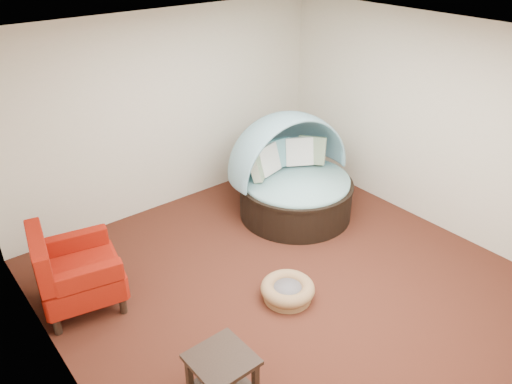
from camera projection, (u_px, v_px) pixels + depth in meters
floor at (284, 280)px, 5.96m from camera, size 5.00×5.00×0.00m
wall_back at (168, 113)px, 6.99m from camera, size 5.00×0.00×5.00m
wall_left at (50, 266)px, 3.92m from camera, size 0.00×5.00×5.00m
wall_right at (427, 123)px, 6.66m from camera, size 0.00×5.00×5.00m
ceiling at (292, 41)px, 4.61m from camera, size 5.00×5.00×0.00m
canopy_daybed at (293, 169)px, 7.04m from camera, size 1.87×1.82×1.48m
pet_basket at (288, 290)px, 5.63m from camera, size 0.81×0.81×0.21m
red_armchair at (73, 272)px, 5.36m from camera, size 1.01×1.01×1.00m
side_table at (222, 372)px, 4.35m from camera, size 0.53×0.53×0.50m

